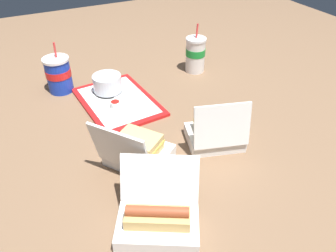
{
  "coord_description": "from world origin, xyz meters",
  "views": [
    {
      "loc": [
        -0.79,
        0.35,
        0.7
      ],
      "look_at": [
        -0.0,
        -0.04,
        0.05
      ],
      "focal_mm": 35.0,
      "sensor_mm": 36.0,
      "label": 1
    }
  ],
  "objects_px": {
    "food_tray": "(118,102)",
    "plastic_fork": "(105,116)",
    "ketchup_cup": "(115,104)",
    "soda_cup_corner": "(195,54)",
    "clamshell_sandwich_right": "(137,151)",
    "soda_cup_back": "(59,74)",
    "cake_container": "(107,84)",
    "clamshell_sandwich_corner": "(215,132)",
    "clamshell_hotdog_back": "(158,218)"
  },
  "relations": [
    {
      "from": "soda_cup_corner",
      "to": "clamshell_hotdog_back",
      "type": "bearing_deg",
      "value": 143.9
    },
    {
      "from": "food_tray",
      "to": "clamshell_hotdog_back",
      "type": "bearing_deg",
      "value": 169.97
    },
    {
      "from": "ketchup_cup",
      "to": "soda_cup_corner",
      "type": "bearing_deg",
      "value": -70.71
    },
    {
      "from": "cake_container",
      "to": "soda_cup_back",
      "type": "distance_m",
      "value": 0.21
    },
    {
      "from": "ketchup_cup",
      "to": "plastic_fork",
      "type": "bearing_deg",
      "value": 128.06
    },
    {
      "from": "ketchup_cup",
      "to": "clamshell_sandwich_corner",
      "type": "distance_m",
      "value": 0.41
    },
    {
      "from": "ketchup_cup",
      "to": "clamshell_sandwich_corner",
      "type": "xyz_separation_m",
      "value": [
        -0.34,
        -0.23,
        0.02
      ]
    },
    {
      "from": "cake_container",
      "to": "clamshell_sandwich_corner",
      "type": "relative_size",
      "value": 0.55
    },
    {
      "from": "ketchup_cup",
      "to": "plastic_fork",
      "type": "height_order",
      "value": "ketchup_cup"
    },
    {
      "from": "soda_cup_corner",
      "to": "soda_cup_back",
      "type": "distance_m",
      "value": 0.6
    },
    {
      "from": "cake_container",
      "to": "clamshell_hotdog_back",
      "type": "xyz_separation_m",
      "value": [
        -0.68,
        0.09,
        -0.01
      ]
    },
    {
      "from": "soda_cup_corner",
      "to": "clamshell_sandwich_right",
      "type": "bearing_deg",
      "value": 134.41
    },
    {
      "from": "food_tray",
      "to": "ketchup_cup",
      "type": "distance_m",
      "value": 0.05
    },
    {
      "from": "cake_container",
      "to": "clamshell_sandwich_right",
      "type": "height_order",
      "value": "clamshell_sandwich_right"
    },
    {
      "from": "food_tray",
      "to": "clamshell_hotdog_back",
      "type": "height_order",
      "value": "clamshell_hotdog_back"
    },
    {
      "from": "food_tray",
      "to": "plastic_fork",
      "type": "height_order",
      "value": "plastic_fork"
    },
    {
      "from": "clamshell_sandwich_corner",
      "to": "clamshell_hotdog_back",
      "type": "height_order",
      "value": "clamshell_sandwich_corner"
    },
    {
      "from": "ketchup_cup",
      "to": "food_tray",
      "type": "bearing_deg",
      "value": -28.57
    },
    {
      "from": "clamshell_hotdog_back",
      "to": "plastic_fork",
      "type": "bearing_deg",
      "value": -2.75
    },
    {
      "from": "clamshell_sandwich_right",
      "to": "soda_cup_back",
      "type": "distance_m",
      "value": 0.57
    },
    {
      "from": "clamshell_sandwich_corner",
      "to": "soda_cup_corner",
      "type": "height_order",
      "value": "soda_cup_corner"
    },
    {
      "from": "plastic_fork",
      "to": "soda_cup_corner",
      "type": "bearing_deg",
      "value": -74.34
    },
    {
      "from": "cake_container",
      "to": "clamshell_hotdog_back",
      "type": "relative_size",
      "value": 0.45
    },
    {
      "from": "clamshell_sandwich_corner",
      "to": "ketchup_cup",
      "type": "bearing_deg",
      "value": 34.15
    },
    {
      "from": "clamshell_hotdog_back",
      "to": "soda_cup_corner",
      "type": "distance_m",
      "value": 0.88
    },
    {
      "from": "cake_container",
      "to": "ketchup_cup",
      "type": "relative_size",
      "value": 2.93
    },
    {
      "from": "plastic_fork",
      "to": "ketchup_cup",
      "type": "bearing_deg",
      "value": -58.13
    },
    {
      "from": "plastic_fork",
      "to": "clamshell_hotdog_back",
      "type": "relative_size",
      "value": 0.42
    },
    {
      "from": "food_tray",
      "to": "soda_cup_back",
      "type": "xyz_separation_m",
      "value": [
        0.2,
        0.18,
        0.07
      ]
    },
    {
      "from": "clamshell_hotdog_back",
      "to": "food_tray",
      "type": "bearing_deg",
      "value": -10.03
    },
    {
      "from": "clamshell_hotdog_back",
      "to": "soda_cup_corner",
      "type": "relative_size",
      "value": 1.21
    },
    {
      "from": "ketchup_cup",
      "to": "plastic_fork",
      "type": "relative_size",
      "value": 0.36
    },
    {
      "from": "plastic_fork",
      "to": "soda_cup_back",
      "type": "bearing_deg",
      "value": 12.21
    },
    {
      "from": "clamshell_sandwich_corner",
      "to": "soda_cup_back",
      "type": "relative_size",
      "value": 1.02
    },
    {
      "from": "clamshell_sandwich_corner",
      "to": "soda_cup_corner",
      "type": "relative_size",
      "value": 0.97
    },
    {
      "from": "food_tray",
      "to": "soda_cup_corner",
      "type": "xyz_separation_m",
      "value": [
        0.11,
        -0.41,
        0.08
      ]
    },
    {
      "from": "clamshell_sandwich_right",
      "to": "soda_cup_back",
      "type": "xyz_separation_m",
      "value": [
        0.55,
        0.12,
        0.03
      ]
    },
    {
      "from": "soda_cup_back",
      "to": "food_tray",
      "type": "bearing_deg",
      "value": -138.14
    },
    {
      "from": "clamshell_sandwich_right",
      "to": "clamshell_hotdog_back",
      "type": "relative_size",
      "value": 0.99
    },
    {
      "from": "ketchup_cup",
      "to": "soda_cup_back",
      "type": "bearing_deg",
      "value": 32.38
    },
    {
      "from": "clamshell_sandwich_right",
      "to": "food_tray",
      "type": "bearing_deg",
      "value": -9.37
    },
    {
      "from": "food_tray",
      "to": "plastic_fork",
      "type": "relative_size",
      "value": 3.54
    },
    {
      "from": "cake_container",
      "to": "soda_cup_back",
      "type": "bearing_deg",
      "value": 54.13
    },
    {
      "from": "food_tray",
      "to": "clamshell_hotdog_back",
      "type": "distance_m",
      "value": 0.62
    },
    {
      "from": "plastic_fork",
      "to": "clamshell_hotdog_back",
      "type": "height_order",
      "value": "clamshell_hotdog_back"
    },
    {
      "from": "food_tray",
      "to": "clamshell_sandwich_right",
      "type": "xyz_separation_m",
      "value": [
        -0.35,
        0.06,
        0.04
      ]
    },
    {
      "from": "plastic_fork",
      "to": "clamshell_hotdog_back",
      "type": "xyz_separation_m",
      "value": [
        -0.52,
        0.02,
        0.02
      ]
    },
    {
      "from": "food_tray",
      "to": "soda_cup_back",
      "type": "relative_size",
      "value": 1.89
    },
    {
      "from": "food_tray",
      "to": "plastic_fork",
      "type": "xyz_separation_m",
      "value": [
        -0.09,
        0.08,
        0.01
      ]
    },
    {
      "from": "soda_cup_back",
      "to": "soda_cup_corner",
      "type": "bearing_deg",
      "value": -98.64
    }
  ]
}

